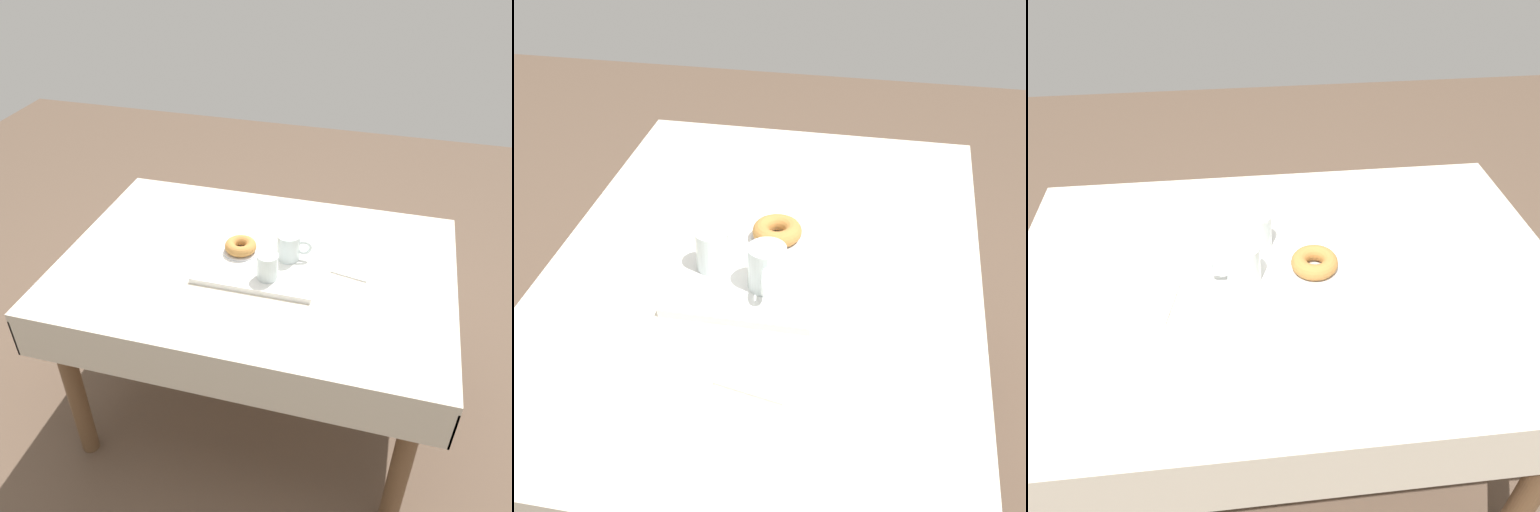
% 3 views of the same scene
% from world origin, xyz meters
% --- Properties ---
extents(ground_plane, '(6.00, 6.00, 0.00)m').
position_xyz_m(ground_plane, '(0.00, 0.00, 0.00)').
color(ground_plane, brown).
extents(dining_table, '(1.30, 0.91, 0.73)m').
position_xyz_m(dining_table, '(0.00, 0.00, 0.62)').
color(dining_table, beige).
rests_on(dining_table, ground).
extents(serving_tray, '(0.39, 0.30, 0.02)m').
position_xyz_m(serving_tray, '(0.02, -0.02, 0.74)').
color(serving_tray, white).
rests_on(serving_tray, dining_table).
extents(tea_mug_left, '(0.12, 0.08, 0.09)m').
position_xyz_m(tea_mug_left, '(0.11, 0.03, 0.79)').
color(tea_mug_left, silver).
rests_on(tea_mug_left, serving_tray).
extents(water_glass_near, '(0.07, 0.07, 0.09)m').
position_xyz_m(water_glass_near, '(0.06, -0.10, 0.79)').
color(water_glass_near, silver).
rests_on(water_glass_near, serving_tray).
extents(donut_plate_left, '(0.11, 0.11, 0.01)m').
position_xyz_m(donut_plate_left, '(-0.06, 0.02, 0.75)').
color(donut_plate_left, silver).
rests_on(donut_plate_left, serving_tray).
extents(sugar_donut_left, '(0.11, 0.11, 0.04)m').
position_xyz_m(sugar_donut_left, '(-0.06, 0.02, 0.78)').
color(sugar_donut_left, '#BC7F3D').
rests_on(sugar_donut_left, donut_plate_left).
extents(paper_napkin, '(0.15, 0.15, 0.01)m').
position_xyz_m(paper_napkin, '(0.32, 0.06, 0.74)').
color(paper_napkin, white).
rests_on(paper_napkin, dining_table).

